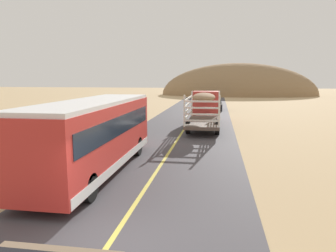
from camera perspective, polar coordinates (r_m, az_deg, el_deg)
ground_plane at (r=8.53m, az=-11.04°, el=-20.93°), size 240.00×240.00×0.00m
road_surface at (r=8.52m, az=-11.04°, el=-20.87°), size 8.00×120.00×0.02m
road_centre_line at (r=8.52m, az=-11.04°, el=-20.80°), size 0.16×117.60×0.00m
livestock_truck at (r=27.76m, az=6.85°, el=3.80°), size 2.53×9.70×3.02m
bus at (r=14.12m, az=-13.35°, el=-1.44°), size 2.54×10.00×3.21m
car_far at (r=40.94m, az=8.60°, el=3.84°), size 1.80×4.40×1.46m
distant_hill at (r=77.65m, az=12.62°, el=5.55°), size 36.84×19.28×15.23m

